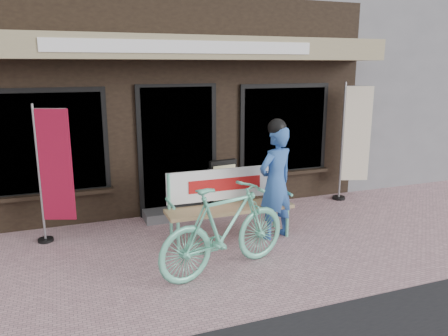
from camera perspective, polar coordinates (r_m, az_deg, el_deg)
name	(u,v)px	position (r m, az deg, el deg)	size (l,w,h in m)	color
ground	(218,259)	(5.89, -0.79, -11.76)	(70.00, 70.00, 0.00)	#C09399
storefront	(141,42)	(10.16, -10.75, 15.87)	(7.00, 6.77, 6.00)	black
neighbor_right_near	(423,55)	(14.73, 24.52, 13.32)	(10.00, 7.00, 5.60)	slate
bench	(228,198)	(6.40, 0.49, -3.98)	(1.87, 0.50, 1.01)	#66C7A3
person	(276,180)	(6.36, 6.76, -1.61)	(0.70, 0.57, 1.77)	#315DAA
bicycle	(225,229)	(5.36, 0.15, -7.91)	(0.52, 1.85, 1.11)	#66C7A3
nobori_red	(53,173)	(6.55, -21.40, -0.59)	(0.59, 0.32, 1.99)	gray
nobori_cream	(354,140)	(8.45, 16.63, 3.49)	(0.65, 0.33, 2.20)	gray
menu_stand	(223,187)	(7.34, -0.13, -2.54)	(0.49, 0.16, 0.96)	black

